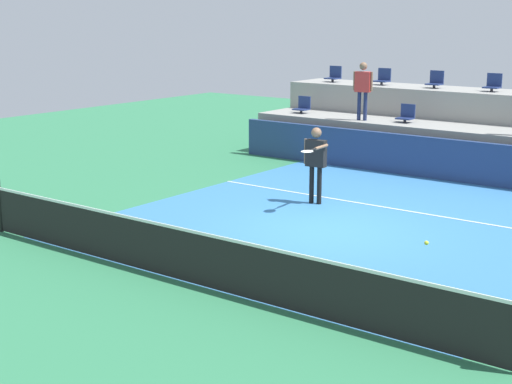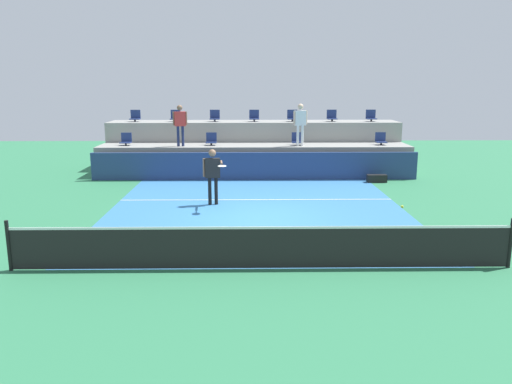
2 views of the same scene
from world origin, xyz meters
name	(u,v)px [view 2 (image 2 of 2)]	position (x,y,z in m)	size (l,w,h in m)	color
ground_plane	(258,219)	(0.00, 0.00, 0.00)	(40.00, 40.00, 0.00)	#2D754C
court_inner_paint	(257,210)	(0.00, 1.00, 0.00)	(9.00, 10.00, 0.01)	teal
court_service_line	(256,200)	(0.00, 2.40, 0.01)	(9.00, 0.06, 0.00)	white
tennis_net	(261,246)	(0.00, -4.00, 0.50)	(10.48, 0.08, 1.07)	black
sponsor_backboard	(255,166)	(0.00, 6.00, 0.55)	(13.00, 0.16, 1.10)	navy
seating_tier_lower	(254,159)	(0.00, 7.30, 0.62)	(13.00, 1.80, 1.25)	gray
seating_tier_upper	(254,144)	(0.00, 9.10, 1.05)	(13.00, 1.80, 2.10)	gray
stadium_chair_lower_far_left	(126,140)	(-5.37, 7.23, 1.46)	(0.44, 0.40, 0.52)	#2D2D33
stadium_chair_lower_left	(211,140)	(-1.81, 7.23, 1.46)	(0.44, 0.40, 0.52)	#2D2D33
stadium_chair_lower_right	(297,140)	(1.79, 7.23, 1.46)	(0.44, 0.40, 0.52)	#2D2D33
stadium_chair_lower_far_right	(381,140)	(5.33, 7.23, 1.46)	(0.44, 0.40, 0.52)	#2D2D33
stadium_chair_upper_far_left	(135,117)	(-5.33, 9.03, 2.31)	(0.44, 0.40, 0.52)	#2D2D33
stadium_chair_upper_left	(175,117)	(-3.53, 9.03, 2.31)	(0.44, 0.40, 0.52)	#2D2D33
stadium_chair_upper_mid_left	(215,117)	(-1.76, 9.03, 2.31)	(0.44, 0.40, 0.52)	#2D2D33
stadium_chair_upper_center	(254,117)	(0.01, 9.03, 2.31)	(0.44, 0.40, 0.52)	#2D2D33
stadium_chair_upper_mid_right	(292,117)	(1.73, 9.03, 2.31)	(0.44, 0.40, 0.52)	#2D2D33
stadium_chair_upper_right	(332,117)	(3.52, 9.03, 2.31)	(0.44, 0.40, 0.52)	#2D2D33
stadium_chair_upper_far_right	(371,116)	(5.30, 9.03, 2.31)	(0.44, 0.40, 0.52)	#2D2D33
tennis_player	(213,171)	(-1.38, 1.73, 1.10)	(0.80, 1.21, 1.78)	black
spectator_leaning_on_rail	(180,121)	(-3.04, 6.85, 2.26)	(0.59, 0.26, 1.68)	navy
spectator_in_grey	(300,121)	(1.87, 6.85, 2.29)	(0.60, 0.28, 1.73)	white
tennis_ball	(402,207)	(3.32, -2.60, 0.98)	(0.07, 0.07, 0.07)	#CCE033
equipment_bag	(377,178)	(4.76, 5.37, 0.15)	(0.76, 0.28, 0.30)	black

